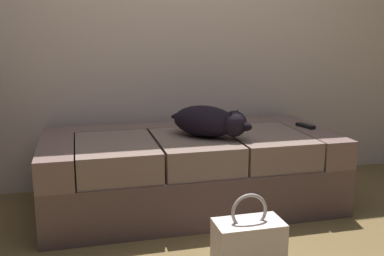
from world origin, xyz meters
TOP-DOWN VIEW (x-y plane):
  - couch at (0.00, 0.97)m, footprint 1.81×0.86m
  - dog_dark at (0.10, 0.87)m, footprint 0.47×0.47m
  - tv_remote at (0.80, 0.98)m, footprint 0.08×0.16m
  - handbag at (0.07, 0.12)m, footprint 0.32×0.18m

SIDE VIEW (x-z plane):
  - handbag at x=0.07m, z-range -0.06..0.31m
  - couch at x=0.00m, z-range 0.00..0.47m
  - tv_remote at x=0.80m, z-range 0.47..0.49m
  - dog_dark at x=0.10m, z-range 0.47..0.66m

